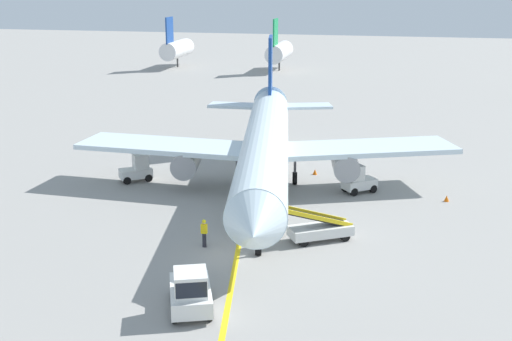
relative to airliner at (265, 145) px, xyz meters
The scene contains 13 objects.
ground_plane 12.87m from the airliner, 86.04° to the right, with size 300.00×300.00×0.00m, color gray.
taxi_line_yellow 8.13m from the airliner, 89.25° to the right, with size 0.30×80.00×0.01m, color yellow.
airliner is the anchor object (origin of this frame).
pushback_tug 19.12m from the airliner, 88.66° to the right, with size 3.06×4.04×2.20m.
baggage_tug_near_wing 7.22m from the airliner, ahead, with size 2.69×2.51×2.10m.
baggage_tug_by_cargo_door 10.40m from the airliner, behind, with size 2.70×2.48×2.10m.
belt_loader_forward_hold 10.63m from the airliner, 59.91° to the right, with size 4.93×3.65×2.59m.
ground_crew_marshaller 11.75m from the airliner, 96.07° to the right, with size 0.36×0.24×1.70m.
safety_cone_nose_left 6.48m from the airliner, 57.18° to the left, with size 0.36×0.36×0.44m, color orange.
safety_cone_nose_right 13.41m from the airliner, ahead, with size 0.36×0.36×0.44m, color orange.
safety_cone_wingtip_left 6.32m from the airliner, 104.57° to the right, with size 0.36×0.36×0.44m, color orange.
distant_aircraft_far_left 71.20m from the airliner, 114.54° to the left, with size 3.00×10.10×8.80m.
distant_aircraft_mid_left 65.38m from the airliner, 99.99° to the left, with size 3.00×10.10×8.80m.
Camera 1 is at (8.85, -33.45, 15.18)m, focal length 46.48 mm.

